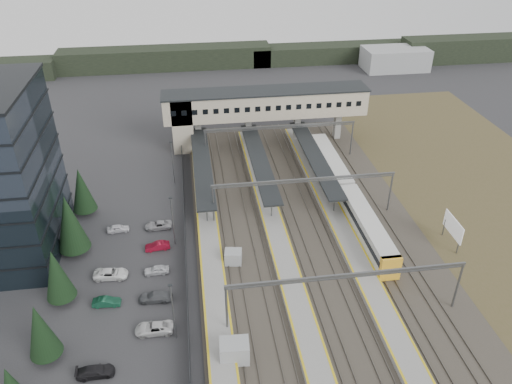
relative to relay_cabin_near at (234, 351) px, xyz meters
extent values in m
plane|color=#2B2B2D|center=(1.60, 12.19, -1.34)|extent=(220.00, 220.00, 0.00)
cylinder|color=black|center=(-20.40, 3.19, -0.74)|extent=(0.44, 0.44, 1.20)
cone|color=black|center=(-20.40, 3.19, 3.06)|extent=(3.54, 3.54, 6.80)
cylinder|color=black|center=(-20.40, 12.19, -0.74)|extent=(0.44, 0.44, 1.20)
cone|color=black|center=(-20.40, 12.19, 3.16)|extent=(3.64, 3.64, 7.00)
cylinder|color=black|center=(-20.40, 22.19, -0.74)|extent=(0.44, 0.44, 1.20)
cone|color=black|center=(-20.40, 22.19, 3.91)|extent=(4.42, 4.42, 8.50)
cylinder|color=black|center=(-20.40, 32.19, -0.74)|extent=(0.44, 0.44, 1.20)
cone|color=black|center=(-20.40, 32.19, 3.26)|extent=(3.74, 3.74, 7.20)
imported|color=black|center=(-14.90, 0.09, -0.75)|extent=(4.09, 1.80, 1.17)
imported|color=#144630|center=(-14.90, 10.69, -0.77)|extent=(3.54, 1.41, 1.14)
imported|color=white|center=(-14.90, 15.99, -0.71)|extent=(4.68, 2.47, 1.26)
imported|color=silver|center=(-14.90, 26.59, -0.78)|extent=(3.40, 1.58, 1.13)
imported|color=silver|center=(-8.90, 5.39, -0.72)|extent=(4.55, 2.23, 1.24)
imported|color=#505256|center=(-8.90, 10.69, -0.71)|extent=(4.44, 2.09, 1.25)
imported|color=silver|center=(-8.90, 15.99, -0.76)|extent=(3.41, 1.44, 1.15)
imported|color=maroon|center=(-8.90, 21.29, -0.76)|extent=(3.64, 1.56, 1.17)
imported|color=#A1A0A5|center=(-8.90, 26.59, -0.77)|extent=(4.14, 1.94, 1.14)
cylinder|color=slate|center=(-6.40, 4.19, 2.66)|extent=(0.16, 0.16, 8.00)
cube|color=black|center=(-6.40, 4.19, 6.66)|extent=(0.50, 0.25, 0.15)
cylinder|color=slate|center=(-6.40, 22.19, 2.66)|extent=(0.16, 0.16, 8.00)
cube|color=black|center=(-6.40, 22.19, 6.66)|extent=(0.50, 0.25, 0.15)
cylinder|color=slate|center=(-6.40, 40.19, 2.66)|extent=(0.16, 0.16, 8.00)
cube|color=black|center=(-6.40, 40.19, 6.66)|extent=(0.50, 0.25, 0.15)
cube|color=#26282B|center=(-4.90, 17.19, -0.34)|extent=(0.08, 90.00, 2.00)
cube|color=#989B9D|center=(0.00, 0.00, 0.00)|extent=(3.36, 2.55, 2.68)
cube|color=#989B9D|center=(1.59, 16.57, -0.28)|extent=(2.58, 2.27, 2.11)
cube|color=#3C382F|center=(13.60, 17.19, -1.24)|extent=(34.00, 90.00, 0.20)
cube|color=#59544C|center=(0.88, 17.19, -1.06)|extent=(0.08, 90.00, 0.14)
cube|color=#59544C|center=(2.32, 17.19, -1.06)|extent=(0.08, 90.00, 0.14)
cube|color=#59544C|center=(4.88, 17.19, -1.06)|extent=(0.08, 90.00, 0.14)
cube|color=#59544C|center=(6.32, 17.19, -1.06)|extent=(0.08, 90.00, 0.14)
cube|color=#59544C|center=(10.88, 17.19, -1.06)|extent=(0.08, 90.00, 0.14)
cube|color=#59544C|center=(12.32, 17.19, -1.06)|extent=(0.08, 90.00, 0.14)
cube|color=#59544C|center=(14.88, 17.19, -1.06)|extent=(0.08, 90.00, 0.14)
cube|color=#59544C|center=(16.32, 17.19, -1.06)|extent=(0.08, 90.00, 0.14)
cube|color=#59544C|center=(20.88, 17.19, -1.06)|extent=(0.08, 90.00, 0.14)
cube|color=#59544C|center=(22.32, 17.19, -1.06)|extent=(0.08, 90.00, 0.14)
cube|color=#59544C|center=(24.88, 17.19, -1.06)|extent=(0.08, 90.00, 0.14)
cube|color=#59544C|center=(26.32, 17.19, -1.06)|extent=(0.08, 90.00, 0.14)
cube|color=gray|center=(-1.40, 17.19, -0.89)|extent=(3.20, 82.00, 0.90)
cube|color=gold|center=(-2.85, 17.19, -0.43)|extent=(0.25, 82.00, 0.02)
cube|color=gold|center=(0.05, 17.19, -0.43)|extent=(0.25, 82.00, 0.02)
cube|color=gray|center=(8.60, 17.19, -0.89)|extent=(3.20, 82.00, 0.90)
cube|color=gold|center=(7.15, 17.19, -0.43)|extent=(0.25, 82.00, 0.02)
cube|color=gold|center=(10.05, 17.19, -0.43)|extent=(0.25, 82.00, 0.02)
cube|color=gray|center=(18.60, 17.19, -0.89)|extent=(3.20, 82.00, 0.90)
cube|color=gold|center=(17.15, 17.19, -0.43)|extent=(0.25, 82.00, 0.02)
cube|color=gold|center=(20.05, 17.19, -0.43)|extent=(0.25, 82.00, 0.02)
cube|color=black|center=(-1.40, 39.19, 2.66)|extent=(3.00, 30.00, 0.25)
cube|color=slate|center=(-1.40, 39.19, 2.51)|extent=(3.10, 30.00, 0.12)
cylinder|color=slate|center=(-1.40, 26.19, 1.06)|extent=(0.20, 0.20, 3.10)
cylinder|color=slate|center=(-1.40, 32.69, 1.06)|extent=(0.20, 0.20, 3.10)
cylinder|color=slate|center=(-1.40, 39.19, 1.06)|extent=(0.20, 0.20, 3.10)
cylinder|color=slate|center=(-1.40, 45.69, 1.06)|extent=(0.20, 0.20, 3.10)
cylinder|color=slate|center=(-1.40, 52.19, 1.06)|extent=(0.20, 0.20, 3.10)
cube|color=black|center=(8.60, 39.19, 2.66)|extent=(3.00, 30.00, 0.25)
cube|color=slate|center=(8.60, 39.19, 2.51)|extent=(3.10, 30.00, 0.12)
cylinder|color=slate|center=(8.60, 26.19, 1.06)|extent=(0.20, 0.20, 3.10)
cylinder|color=slate|center=(8.60, 32.69, 1.06)|extent=(0.20, 0.20, 3.10)
cylinder|color=slate|center=(8.60, 39.19, 1.06)|extent=(0.20, 0.20, 3.10)
cylinder|color=slate|center=(8.60, 45.69, 1.06)|extent=(0.20, 0.20, 3.10)
cylinder|color=slate|center=(8.60, 52.19, 1.06)|extent=(0.20, 0.20, 3.10)
cube|color=black|center=(18.60, 39.19, 2.66)|extent=(3.00, 30.00, 0.25)
cube|color=slate|center=(18.60, 39.19, 2.51)|extent=(3.10, 30.00, 0.12)
cylinder|color=slate|center=(18.60, 26.19, 1.06)|extent=(0.20, 0.20, 3.10)
cylinder|color=slate|center=(18.60, 32.69, 1.06)|extent=(0.20, 0.20, 3.10)
cylinder|color=slate|center=(18.60, 39.19, 1.06)|extent=(0.20, 0.20, 3.10)
cylinder|color=slate|center=(18.60, 45.69, 1.06)|extent=(0.20, 0.20, 3.10)
cylinder|color=slate|center=(18.60, 52.19, 1.06)|extent=(0.20, 0.20, 3.10)
cube|color=#AAA187|center=(12.10, 54.19, 7.16)|extent=(40.00, 6.00, 5.00)
cube|color=black|center=(12.10, 54.19, 9.71)|extent=(40.40, 6.40, 0.30)
cube|color=#AAA187|center=(-4.40, 54.19, 4.16)|extent=(4.00, 6.00, 11.00)
cube|color=black|center=(-5.90, 51.17, 7.26)|extent=(1.00, 0.06, 1.00)
cube|color=black|center=(-3.90, 51.17, 7.26)|extent=(1.00, 0.06, 1.00)
cube|color=black|center=(-1.90, 51.17, 7.26)|extent=(1.00, 0.06, 1.00)
cube|color=black|center=(0.10, 51.17, 7.26)|extent=(1.00, 0.06, 1.00)
cube|color=black|center=(2.10, 51.17, 7.26)|extent=(1.00, 0.06, 1.00)
cube|color=black|center=(4.10, 51.17, 7.26)|extent=(1.00, 0.06, 1.00)
cube|color=black|center=(6.10, 51.17, 7.26)|extent=(1.00, 0.06, 1.00)
cube|color=black|center=(8.10, 51.17, 7.26)|extent=(1.00, 0.06, 1.00)
cube|color=black|center=(10.10, 51.17, 7.26)|extent=(1.00, 0.06, 1.00)
cube|color=black|center=(12.10, 51.17, 7.26)|extent=(1.00, 0.06, 1.00)
cube|color=black|center=(14.10, 51.17, 7.26)|extent=(1.00, 0.06, 1.00)
cube|color=black|center=(16.10, 51.17, 7.26)|extent=(1.00, 0.06, 1.00)
cube|color=black|center=(18.10, 51.17, 7.26)|extent=(1.00, 0.06, 1.00)
cube|color=black|center=(20.10, 51.17, 7.26)|extent=(1.00, 0.06, 1.00)
cube|color=black|center=(22.10, 51.17, 7.26)|extent=(1.00, 0.06, 1.00)
cube|color=black|center=(24.10, 51.17, 7.26)|extent=(1.00, 0.06, 1.00)
cube|color=black|center=(26.10, 51.17, 7.26)|extent=(1.00, 0.06, 1.00)
cube|color=black|center=(28.10, 51.17, 7.26)|extent=(1.00, 0.06, 1.00)
cube|color=black|center=(30.10, 51.17, 7.26)|extent=(1.00, 0.06, 1.00)
cube|color=gray|center=(-2.90, 54.19, 1.66)|extent=(1.20, 1.60, 6.00)
cube|color=gray|center=(-1.40, 54.19, 1.66)|extent=(1.20, 1.60, 6.00)
cube|color=gray|center=(8.60, 54.19, 1.66)|extent=(1.20, 1.60, 6.00)
cube|color=gray|center=(18.60, 54.19, 1.66)|extent=(1.20, 1.60, 6.00)
cube|color=gray|center=(27.10, 54.19, 1.66)|extent=(1.20, 1.60, 6.00)
cylinder|color=slate|center=(-0.40, 4.19, 2.16)|extent=(0.28, 0.28, 7.00)
cylinder|color=slate|center=(27.60, 4.19, 2.16)|extent=(0.28, 0.28, 7.00)
cube|color=slate|center=(13.60, 4.19, 5.66)|extent=(28.40, 0.25, 0.35)
cube|color=slate|center=(13.60, 4.19, 5.26)|extent=(28.40, 0.12, 0.12)
cylinder|color=slate|center=(-0.40, 26.19, 2.16)|extent=(0.28, 0.28, 7.00)
cylinder|color=slate|center=(27.60, 26.19, 2.16)|extent=(0.28, 0.28, 7.00)
cube|color=slate|center=(13.60, 26.19, 5.66)|extent=(28.40, 0.25, 0.35)
cube|color=slate|center=(13.60, 26.19, 5.26)|extent=(28.40, 0.12, 0.12)
cylinder|color=slate|center=(-0.40, 46.19, 2.16)|extent=(0.28, 0.28, 7.00)
cylinder|color=slate|center=(27.60, 46.19, 2.16)|extent=(0.28, 0.28, 7.00)
cube|color=slate|center=(13.60, 46.19, 5.66)|extent=(28.40, 0.25, 0.35)
cube|color=slate|center=(13.60, 46.19, 5.26)|extent=(28.40, 0.12, 0.12)
cube|color=silver|center=(21.60, 19.55, 0.71)|extent=(2.74, 18.95, 3.52)
cube|color=black|center=(21.60, 19.55, 1.10)|extent=(2.80, 18.35, 0.88)
cube|color=slate|center=(21.60, 19.55, -0.80)|extent=(2.35, 17.55, 0.49)
cube|color=silver|center=(21.60, 39.10, 0.71)|extent=(2.74, 18.95, 3.52)
cube|color=black|center=(21.60, 39.10, 1.10)|extent=(2.80, 18.35, 0.88)
cube|color=slate|center=(21.60, 39.10, -0.80)|extent=(2.35, 17.55, 0.49)
cube|color=yellow|center=(21.60, 10.17, 0.71)|extent=(2.76, 0.90, 3.52)
cylinder|color=slate|center=(33.36, 14.24, 0.10)|extent=(0.20, 0.20, 2.87)
cylinder|color=slate|center=(33.36, 18.63, 0.10)|extent=(0.20, 0.20, 2.87)
cube|color=silver|center=(33.36, 16.44, 1.78)|extent=(0.24, 5.39, 2.69)
cube|color=black|center=(-8.40, 107.19, 1.66)|extent=(60.00, 8.00, 6.00)
cube|color=black|center=(41.60, 107.19, 1.16)|extent=(50.00, 8.00, 5.00)
cube|color=black|center=(81.60, 102.19, 2.16)|extent=(40.00, 8.00, 7.00)
cube|color=#989B9D|center=(56.60, 97.19, 1.66)|extent=(18.00, 10.00, 6.00)
camera|label=1|loc=(-3.00, -37.38, 43.18)|focal=35.00mm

